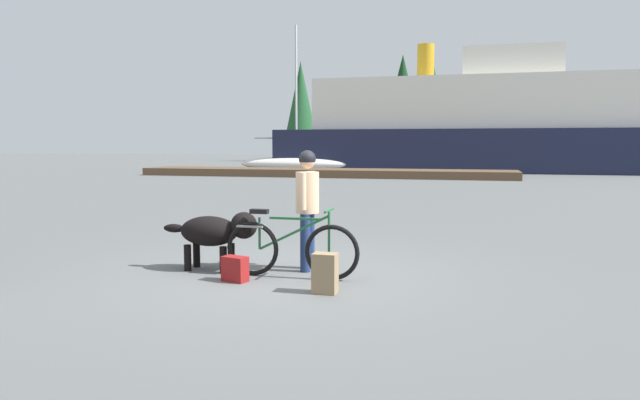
{
  "coord_description": "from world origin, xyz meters",
  "views": [
    {
      "loc": [
        2.46,
        -7.21,
        1.75
      ],
      "look_at": [
        0.21,
        1.35,
        0.88
      ],
      "focal_mm": 32.58,
      "sensor_mm": 36.0,
      "label": 1
    }
  ],
  "objects_px": {
    "backpack": "(325,273)",
    "handbag_pannier": "(235,269)",
    "dog": "(216,231)",
    "sailboat_moored": "(296,163)",
    "person_cyclist": "(307,199)",
    "ferry_boat": "(471,127)",
    "bicycle": "(290,248)"
  },
  "relations": [
    {
      "from": "ferry_boat",
      "to": "bicycle",
      "type": "bearing_deg",
      "value": -93.8
    },
    {
      "from": "sailboat_moored",
      "to": "bicycle",
      "type": "bearing_deg",
      "value": -73.09
    },
    {
      "from": "dog",
      "to": "handbag_pannier",
      "type": "xyz_separation_m",
      "value": [
        0.51,
        -0.54,
        -0.38
      ]
    },
    {
      "from": "sailboat_moored",
      "to": "dog",
      "type": "bearing_deg",
      "value": -75.12
    },
    {
      "from": "person_cyclist",
      "to": "backpack",
      "type": "relative_size",
      "value": 3.5
    },
    {
      "from": "handbag_pannier",
      "to": "dog",
      "type": "bearing_deg",
      "value": 133.34
    },
    {
      "from": "dog",
      "to": "handbag_pannier",
      "type": "relative_size",
      "value": 4.34
    },
    {
      "from": "ferry_boat",
      "to": "sailboat_moored",
      "type": "height_order",
      "value": "sailboat_moored"
    },
    {
      "from": "person_cyclist",
      "to": "handbag_pannier",
      "type": "bearing_deg",
      "value": -129.09
    },
    {
      "from": "person_cyclist",
      "to": "backpack",
      "type": "height_order",
      "value": "person_cyclist"
    },
    {
      "from": "dog",
      "to": "backpack",
      "type": "xyz_separation_m",
      "value": [
        1.76,
        -0.82,
        -0.31
      ]
    },
    {
      "from": "person_cyclist",
      "to": "dog",
      "type": "bearing_deg",
      "value": -164.95
    },
    {
      "from": "bicycle",
      "to": "ferry_boat",
      "type": "bearing_deg",
      "value": 86.2
    },
    {
      "from": "bicycle",
      "to": "handbag_pannier",
      "type": "bearing_deg",
      "value": -148.67
    },
    {
      "from": "person_cyclist",
      "to": "dog",
      "type": "relative_size",
      "value": 1.19
    },
    {
      "from": "backpack",
      "to": "handbag_pannier",
      "type": "distance_m",
      "value": 1.28
    },
    {
      "from": "bicycle",
      "to": "dog",
      "type": "xyz_separation_m",
      "value": [
        -1.13,
        0.17,
        0.15
      ]
    },
    {
      "from": "backpack",
      "to": "sailboat_moored",
      "type": "bearing_deg",
      "value": 107.68
    },
    {
      "from": "sailboat_moored",
      "to": "backpack",
      "type": "bearing_deg",
      "value": -72.32
    },
    {
      "from": "sailboat_moored",
      "to": "person_cyclist",
      "type": "bearing_deg",
      "value": -72.64
    },
    {
      "from": "dog",
      "to": "backpack",
      "type": "bearing_deg",
      "value": -24.85
    },
    {
      "from": "dog",
      "to": "handbag_pannier",
      "type": "distance_m",
      "value": 0.84
    },
    {
      "from": "person_cyclist",
      "to": "dog",
      "type": "height_order",
      "value": "person_cyclist"
    },
    {
      "from": "ferry_boat",
      "to": "sailboat_moored",
      "type": "xyz_separation_m",
      "value": [
        -10.77,
        -3.78,
        -2.34
      ]
    },
    {
      "from": "bicycle",
      "to": "handbag_pannier",
      "type": "xyz_separation_m",
      "value": [
        -0.62,
        -0.38,
        -0.23
      ]
    },
    {
      "from": "dog",
      "to": "handbag_pannier",
      "type": "bearing_deg",
      "value": -46.66
    },
    {
      "from": "handbag_pannier",
      "to": "ferry_boat",
      "type": "relative_size",
      "value": 0.01
    },
    {
      "from": "handbag_pannier",
      "to": "person_cyclist",
      "type": "bearing_deg",
      "value": 50.91
    },
    {
      "from": "dog",
      "to": "sailboat_moored",
      "type": "xyz_separation_m",
      "value": [
        -7.5,
        28.23,
        -0.04
      ]
    },
    {
      "from": "dog",
      "to": "ferry_boat",
      "type": "xyz_separation_m",
      "value": [
        3.27,
        32.01,
        2.3
      ]
    },
    {
      "from": "bicycle",
      "to": "backpack",
      "type": "xyz_separation_m",
      "value": [
        0.63,
        -0.65,
        -0.15
      ]
    },
    {
      "from": "bicycle",
      "to": "person_cyclist",
      "type": "distance_m",
      "value": 0.78
    }
  ]
}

